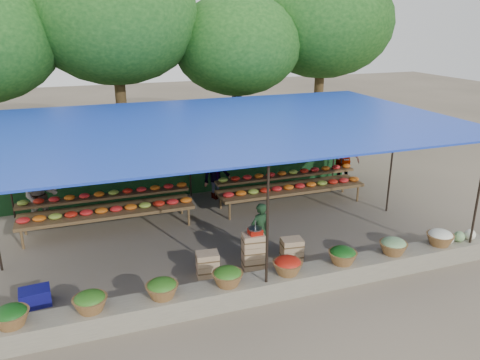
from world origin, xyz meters
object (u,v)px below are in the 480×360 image
object	(u,v)px
weighing_scale	(255,231)
blue_crate_back	(35,297)
crate_counter	(252,254)
vendor_seated	(260,231)

from	to	relation	value
weighing_scale	blue_crate_back	xyz separation A→B (m)	(-4.32, 0.05, -0.68)
crate_counter	vendor_seated	xyz separation A→B (m)	(0.33, 0.37, 0.33)
weighing_scale	blue_crate_back	size ratio (longest dim) A/B	0.57
blue_crate_back	weighing_scale	bearing A→B (deg)	-5.74
weighing_scale	vendor_seated	bearing A→B (deg)	55.33
crate_counter	weighing_scale	world-z (taller)	weighing_scale
crate_counter	vendor_seated	world-z (taller)	vendor_seated
blue_crate_back	crate_counter	bearing A→B (deg)	-5.75
vendor_seated	blue_crate_back	xyz separation A→B (m)	(-4.58, -0.32, -0.48)
crate_counter	blue_crate_back	distance (m)	4.25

